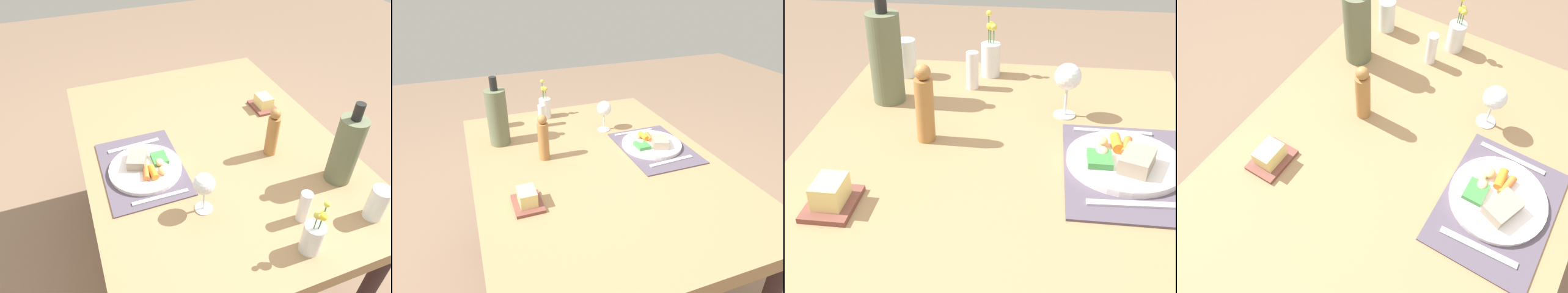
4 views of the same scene
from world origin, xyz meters
TOP-DOWN VIEW (x-y plane):
  - ground_plane at (0.00, 0.00)m, footprint 8.00×8.00m
  - dining_table at (0.00, 0.00)m, footprint 1.34×1.02m
  - placemat at (0.04, -0.30)m, footprint 0.40×0.29m
  - dinner_plate at (0.06, -0.29)m, footprint 0.27×0.27m
  - fork at (-0.09, -0.30)m, footprint 0.03×0.21m
  - knife at (0.21, -0.28)m, footprint 0.02×0.20m
  - butter_dish at (-0.17, 0.33)m, footprint 0.13×0.10m
  - wine_glass at (0.31, -0.15)m, footprint 0.07×0.07m
  - water_tumbler at (0.53, 0.35)m, footprint 0.06×0.06m
  - pepper_mill at (0.13, 0.20)m, footprint 0.05×0.05m
  - flower_vase at (0.57, 0.08)m, footprint 0.06×0.06m
  - salt_shaker at (0.46, 0.13)m, footprint 0.04×0.04m
  - cooler_bottle at (0.34, 0.35)m, footprint 0.09×0.09m

SIDE VIEW (x-z plane):
  - ground_plane at x=0.00m, z-range 0.00..0.00m
  - dining_table at x=0.00m, z-range 0.30..1.03m
  - placemat at x=0.04m, z-range 0.73..0.74m
  - fork at x=-0.09m, z-range 0.74..0.74m
  - knife at x=0.21m, z-range 0.74..0.74m
  - dinner_plate at x=0.06m, z-range 0.72..0.78m
  - butter_dish at x=-0.17m, z-range 0.72..0.79m
  - water_tumbler at x=0.53m, z-range 0.72..0.84m
  - salt_shaker at x=0.46m, z-range 0.73..0.85m
  - flower_vase at x=0.57m, z-range 0.69..0.90m
  - pepper_mill at x=0.13m, z-range 0.73..0.93m
  - wine_glass at x=0.31m, z-range 0.77..0.92m
  - cooler_bottle at x=0.34m, z-range 0.71..1.02m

